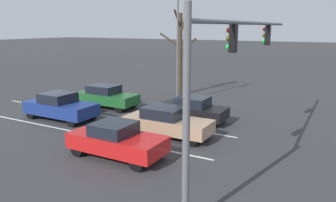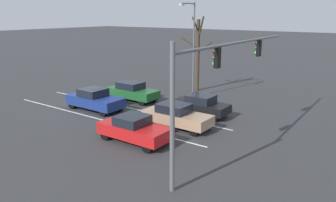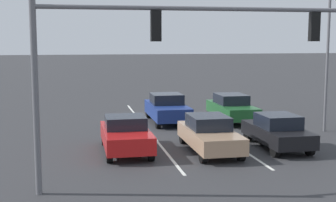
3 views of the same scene
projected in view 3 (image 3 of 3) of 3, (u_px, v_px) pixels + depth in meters
name	position (u px, v px, depth m)	size (l,w,h in m)	color
ground_plane	(167.00, 119.00, 28.04)	(240.00, 240.00, 0.00)	#333335
lane_stripe_left_divider	(206.00, 126.00, 25.56)	(0.12, 17.76, 0.01)	silver
lane_stripe_center_divider	(147.00, 128.00, 24.92)	(0.12, 17.76, 0.01)	silver
car_red_rightlane_front	(126.00, 134.00, 19.61)	(1.89, 4.26, 1.52)	red
car_tan_midlane_front	(209.00, 134.00, 19.75)	(1.78, 4.55, 1.52)	tan
car_black_leftlane_front	(277.00, 131.00, 20.37)	(1.77, 4.17, 1.50)	black
car_darkgreen_leftlane_second	(232.00, 108.00, 26.96)	(1.81, 4.53, 1.57)	#1E5928
car_navy_midlane_second	(167.00, 108.00, 26.69)	(1.94, 4.55, 1.63)	navy
traffic_signal_gantry	(164.00, 44.00, 14.54)	(12.34, 0.37, 6.15)	slate
street_lamp_left_shoulder	(324.00, 40.00, 23.55)	(2.17, 0.24, 8.03)	slate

